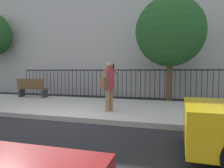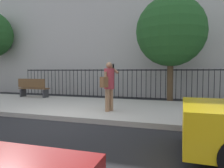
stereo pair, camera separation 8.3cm
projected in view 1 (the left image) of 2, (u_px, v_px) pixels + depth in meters
ground_plane at (59, 121)px, 6.27m from camera, size 60.00×60.00×0.00m
sidewalk at (89, 107)px, 8.36m from camera, size 28.00×4.40×0.15m
building_facade at (127, 21)px, 14.07m from camera, size 28.00×4.00×9.66m
iron_fence at (116, 80)px, 11.83m from camera, size 12.03×0.04×1.60m
pedestrian_on_phone at (109, 83)px, 7.02m from camera, size 0.52×0.71×1.63m
street_bench at (32, 88)px, 10.82m from camera, size 1.60×0.45×0.95m
street_tree_far at (170, 32)px, 9.68m from camera, size 3.18×3.18×4.88m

